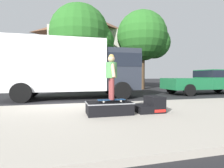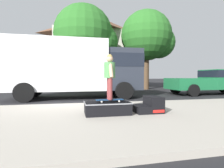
% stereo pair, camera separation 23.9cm
% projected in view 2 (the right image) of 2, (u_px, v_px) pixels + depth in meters
% --- Properties ---
extents(ground_plane, '(140.00, 140.00, 0.00)m').
position_uv_depth(ground_plane, '(67.00, 104.00, 7.54)').
color(ground_plane, black).
extents(sidewalk_slab, '(50.00, 5.00, 0.12)m').
position_uv_depth(sidewalk_slab, '(63.00, 120.00, 4.60)').
color(sidewalk_slab, '#A8A093').
rests_on(sidewalk_slab, ground).
extents(skate_box, '(1.27, 0.77, 0.34)m').
position_uv_depth(skate_box, '(107.00, 107.00, 5.08)').
color(skate_box, black).
rests_on(skate_box, sidewalk_slab).
extents(kicker_ramp, '(0.79, 0.72, 0.47)m').
position_uv_depth(kicker_ramp, '(150.00, 106.00, 5.35)').
color(kicker_ramp, black).
rests_on(kicker_ramp, sidewalk_slab).
extents(skateboard, '(0.79, 0.23, 0.07)m').
position_uv_depth(skateboard, '(110.00, 100.00, 5.08)').
color(skateboard, navy).
rests_on(skateboard, skate_box).
extents(skater_kid, '(0.31, 0.65, 1.27)m').
position_uv_depth(skater_kid, '(110.00, 73.00, 5.05)').
color(skater_kid, brown).
rests_on(skater_kid, skateboard).
extents(box_truck, '(6.91, 2.63, 3.05)m').
position_uv_depth(box_truck, '(77.00, 67.00, 9.71)').
color(box_truck, white).
rests_on(box_truck, ground).
extents(pickup_truck_green, '(5.70, 2.09, 1.61)m').
position_uv_depth(pickup_truck_green, '(213.00, 81.00, 11.78)').
color(pickup_truck_green, '#196638').
rests_on(pickup_truck_green, ground).
extents(street_tree_main, '(4.92, 4.47, 7.04)m').
position_uv_depth(street_tree_main, '(149.00, 37.00, 16.10)').
color(street_tree_main, brown).
rests_on(street_tree_main, ground).
extents(street_tree_neighbour, '(5.10, 4.64, 6.86)m').
position_uv_depth(street_tree_neighbour, '(87.00, 36.00, 14.38)').
color(street_tree_neighbour, brown).
rests_on(street_tree_neighbour, ground).
extents(house_behind, '(9.54, 8.23, 8.40)m').
position_uv_depth(house_behind, '(95.00, 50.00, 21.41)').
color(house_behind, beige).
rests_on(house_behind, ground).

